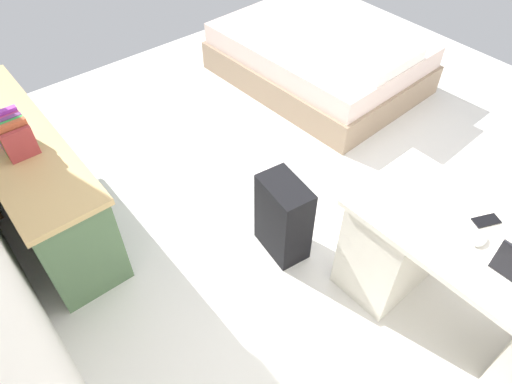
% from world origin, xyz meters
% --- Properties ---
extents(ground_plane, '(5.68, 5.68, 0.00)m').
position_xyz_m(ground_plane, '(0.00, 0.00, 0.00)').
color(ground_plane, silver).
extents(desk, '(1.45, 0.69, 0.76)m').
position_xyz_m(desk, '(-1.21, 0.25, 0.39)').
color(desk, silver).
rests_on(desk, ground_plane).
extents(credenza, '(1.80, 0.48, 0.73)m').
position_xyz_m(credenza, '(1.18, 1.75, 0.37)').
color(credenza, '#4C6B47').
rests_on(credenza, ground_plane).
extents(bed, '(1.97, 1.49, 0.58)m').
position_xyz_m(bed, '(1.22, -1.05, 0.24)').
color(bed, gray).
rests_on(bed, ground_plane).
extents(suitcase_black, '(0.39, 0.26, 0.59)m').
position_xyz_m(suitcase_black, '(-0.12, 0.62, 0.29)').
color(suitcase_black, black).
rests_on(suitcase_black, ground_plane).
extents(computer_mouse, '(0.06, 0.10, 0.03)m').
position_xyz_m(computer_mouse, '(-1.13, 0.27, 0.77)').
color(computer_mouse, white).
rests_on(computer_mouse, desk).
extents(cell_phone_by_mouse, '(0.12, 0.15, 0.01)m').
position_xyz_m(cell_phone_by_mouse, '(-1.08, 0.12, 0.76)').
color(cell_phone_by_mouse, black).
rests_on(cell_phone_by_mouse, desk).
extents(book_row, '(0.23, 0.17, 0.23)m').
position_xyz_m(book_row, '(1.02, 1.75, 0.84)').
color(book_row, '#9C3435').
rests_on(book_row, credenza).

